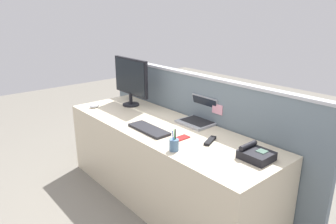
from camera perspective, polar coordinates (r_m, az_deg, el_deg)
name	(u,v)px	position (r m, az deg, el deg)	size (l,w,h in m)	color
ground_plane	(164,197)	(3.08, -0.73, -15.26)	(10.00, 10.00, 0.00)	slate
desk	(164,163)	(2.89, -0.76, -9.28)	(2.19, 0.72, 0.72)	beige
cubicle_divider	(195,131)	(3.05, 4.98, -3.50)	(2.61, 0.08, 1.14)	slate
desktop_monitor	(131,79)	(3.30, -6.84, 6.08)	(0.55, 0.18, 0.50)	black
laptop	(201,117)	(2.84, 5.97, -0.83)	(0.30, 0.29, 0.24)	#9EA0A8
desk_phone	(256,154)	(2.23, 15.75, -7.46)	(0.21, 0.19, 0.09)	black
keyboard_main	(149,129)	(2.65, -3.55, -3.17)	(0.41, 0.15, 0.02)	#232328
computer_mouse_right_hand	(94,106)	(3.34, -13.33, 1.04)	(0.06, 0.10, 0.03)	#B2B5BC
pen_cup	(174,145)	(2.27, 1.11, -5.98)	(0.07, 0.07, 0.17)	#4C7093
cell_phone_red_case	(181,138)	(2.49, 2.47, -4.77)	(0.07, 0.13, 0.01)	#B22323
tv_remote	(210,141)	(2.44, 7.71, -5.24)	(0.04, 0.17, 0.02)	black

